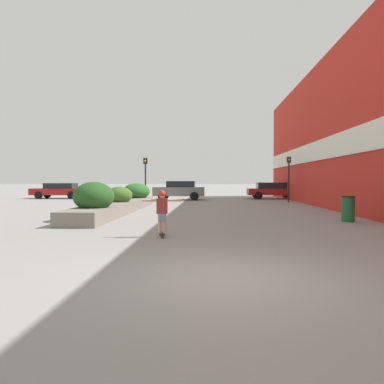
{
  "coord_description": "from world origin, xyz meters",
  "views": [
    {
      "loc": [
        -0.27,
        -6.25,
        1.63
      ],
      "look_at": [
        -1.09,
        11.09,
        1.08
      ],
      "focal_mm": 35.0,
      "sensor_mm": 36.0,
      "label": 1
    }
  ],
  "objects_px": {
    "traffic_light_left": "(145,172)",
    "traffic_light_right": "(289,171)",
    "skateboarder": "(162,207)",
    "trash_bin": "(348,209)",
    "car_leftmost": "(59,190)",
    "car_rightmost": "(272,190)",
    "car_center_right": "(180,190)",
    "skateboard": "(162,234)"
  },
  "relations": [
    {
      "from": "traffic_light_left",
      "to": "traffic_light_right",
      "type": "bearing_deg",
      "value": -0.06
    },
    {
      "from": "skateboarder",
      "to": "trash_bin",
      "type": "distance_m",
      "value": 8.01
    },
    {
      "from": "car_leftmost",
      "to": "car_rightmost",
      "type": "distance_m",
      "value": 18.83
    },
    {
      "from": "car_center_right",
      "to": "skateboarder",
      "type": "bearing_deg",
      "value": -176.81
    },
    {
      "from": "skateboard",
      "to": "skateboarder",
      "type": "bearing_deg",
      "value": -83.19
    },
    {
      "from": "skateboarder",
      "to": "car_center_right",
      "type": "xyz_separation_m",
      "value": [
        -1.13,
        20.21,
        -0.02
      ]
    },
    {
      "from": "skateboarder",
      "to": "car_leftmost",
      "type": "bearing_deg",
      "value": 111.43
    },
    {
      "from": "trash_bin",
      "to": "traffic_light_right",
      "type": "height_order",
      "value": "traffic_light_right"
    },
    {
      "from": "skateboarder",
      "to": "traffic_light_left",
      "type": "distance_m",
      "value": 17.43
    },
    {
      "from": "trash_bin",
      "to": "car_center_right",
      "type": "xyz_separation_m",
      "value": [
        -7.93,
        15.99,
        0.32
      ]
    },
    {
      "from": "skateboard",
      "to": "car_center_right",
      "type": "xyz_separation_m",
      "value": [
        -1.13,
        20.21,
        0.76
      ]
    },
    {
      "from": "skateboard",
      "to": "traffic_light_right",
      "type": "bearing_deg",
      "value": 59.95
    },
    {
      "from": "car_leftmost",
      "to": "car_rightmost",
      "type": "height_order",
      "value": "car_rightmost"
    },
    {
      "from": "traffic_light_left",
      "to": "traffic_light_right",
      "type": "distance_m",
      "value": 10.59
    },
    {
      "from": "car_leftmost",
      "to": "trash_bin",
      "type": "bearing_deg",
      "value": -133.32
    },
    {
      "from": "car_center_right",
      "to": "traffic_light_right",
      "type": "relative_size",
      "value": 1.25
    },
    {
      "from": "skateboard",
      "to": "car_rightmost",
      "type": "bearing_deg",
      "value": 65.69
    },
    {
      "from": "traffic_light_right",
      "to": "car_center_right",
      "type": "bearing_deg",
      "value": 158.91
    },
    {
      "from": "skateboard",
      "to": "car_rightmost",
      "type": "xyz_separation_m",
      "value": [
        6.83,
        22.23,
        0.69
      ]
    },
    {
      "from": "traffic_light_right",
      "to": "skateboarder",
      "type": "bearing_deg",
      "value": -112.82
    },
    {
      "from": "trash_bin",
      "to": "car_leftmost",
      "type": "relative_size",
      "value": 0.22
    },
    {
      "from": "trash_bin",
      "to": "car_center_right",
      "type": "distance_m",
      "value": 17.85
    },
    {
      "from": "trash_bin",
      "to": "car_rightmost",
      "type": "distance_m",
      "value": 18.01
    },
    {
      "from": "car_leftmost",
      "to": "traffic_light_right",
      "type": "xyz_separation_m",
      "value": [
        19.16,
        -4.93,
        1.56
      ]
    },
    {
      "from": "car_leftmost",
      "to": "car_center_right",
      "type": "xyz_separation_m",
      "value": [
        10.87,
        -1.74,
        0.09
      ]
    },
    {
      "from": "skateboard",
      "to": "car_center_right",
      "type": "distance_m",
      "value": 20.26
    },
    {
      "from": "skateboard",
      "to": "skateboarder",
      "type": "relative_size",
      "value": 0.55
    },
    {
      "from": "trash_bin",
      "to": "skateboard",
      "type": "bearing_deg",
      "value": -148.16
    },
    {
      "from": "traffic_light_left",
      "to": "car_center_right",
      "type": "bearing_deg",
      "value": 54.14
    },
    {
      "from": "skateboarder",
      "to": "traffic_light_left",
      "type": "xyz_separation_m",
      "value": [
        -3.43,
        17.03,
        1.41
      ]
    },
    {
      "from": "skateboard",
      "to": "trash_bin",
      "type": "xyz_separation_m",
      "value": [
        6.8,
        4.22,
        0.43
      ]
    },
    {
      "from": "car_center_right",
      "to": "traffic_light_right",
      "type": "xyz_separation_m",
      "value": [
        8.29,
        -3.2,
        1.47
      ]
    },
    {
      "from": "skateboard",
      "to": "traffic_light_left",
      "type": "bearing_deg",
      "value": 94.16
    },
    {
      "from": "car_center_right",
      "to": "traffic_light_right",
      "type": "height_order",
      "value": "traffic_light_right"
    },
    {
      "from": "car_rightmost",
      "to": "traffic_light_left",
      "type": "distance_m",
      "value": 11.6
    },
    {
      "from": "car_rightmost",
      "to": "car_center_right",
      "type": "bearing_deg",
      "value": -75.77
    },
    {
      "from": "car_leftmost",
      "to": "traffic_light_right",
      "type": "height_order",
      "value": "traffic_light_right"
    },
    {
      "from": "trash_bin",
      "to": "car_center_right",
      "type": "bearing_deg",
      "value": 116.37
    },
    {
      "from": "skateboarder",
      "to": "traffic_light_right",
      "type": "distance_m",
      "value": 18.52
    },
    {
      "from": "skateboarder",
      "to": "car_rightmost",
      "type": "bearing_deg",
      "value": 65.69
    },
    {
      "from": "skateboarder",
      "to": "trash_bin",
      "type": "relative_size",
      "value": 1.23
    },
    {
      "from": "traffic_light_left",
      "to": "traffic_light_right",
      "type": "relative_size",
      "value": 0.98
    }
  ]
}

